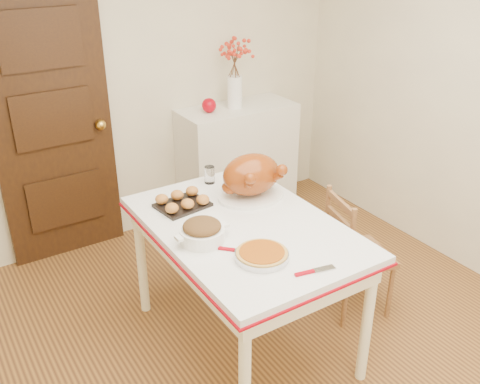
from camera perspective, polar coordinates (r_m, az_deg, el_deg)
floor at (r=3.37m, az=5.34°, el=-17.66°), size 3.50×4.00×0.00m
wall_back at (r=4.31m, az=-10.53°, el=11.30°), size 3.50×0.00×2.50m
door_back at (r=4.15m, az=-19.08°, el=6.51°), size 0.85×0.06×2.06m
sideboard at (r=4.70m, az=-0.27°, el=3.18°), size 0.98×0.44×0.98m
kitchen_table at (r=3.26m, az=0.48°, el=-9.78°), size 0.95×1.39×0.83m
chair_oak at (r=3.61m, az=12.37°, el=-6.23°), size 0.46×0.46×0.86m
berry_vase at (r=4.44m, az=-0.56°, el=12.19°), size 0.28×0.28×0.54m
apple at (r=4.38m, az=-3.27°, el=9.07°), size 0.12×0.12×0.12m
turkey_platter at (r=3.27m, az=1.18°, el=1.62°), size 0.50×0.44×0.27m
pumpkin_pie at (r=2.72m, az=2.32°, el=-6.50°), size 0.30×0.30×0.06m
stuffing_dish at (r=2.85m, az=-4.00°, el=-4.15°), size 0.35×0.30×0.12m
rolls_tray at (r=3.22m, az=-6.08°, el=-0.91°), size 0.32×0.26×0.08m
pie_server at (r=2.66m, az=7.87°, el=-8.18°), size 0.22×0.10×0.01m
carving_knife at (r=2.78m, az=0.10°, el=-6.21°), size 0.21×0.21×0.01m
drinking_glass at (r=3.49m, az=-3.22°, el=1.81°), size 0.08×0.08×0.11m
shaker_pair at (r=3.58m, az=0.67°, el=2.32°), size 0.09×0.04×0.09m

